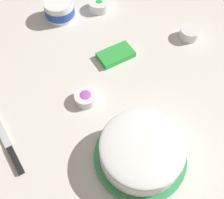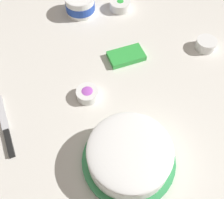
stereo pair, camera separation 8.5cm
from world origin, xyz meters
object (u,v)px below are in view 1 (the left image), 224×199
object	(u,v)px
sprinkle_bowl_orange	(189,33)
candy_box_lower	(116,55)
sprinkle_bowl_rainbow	(86,97)
frosting_tub	(59,9)
sprinkle_bowl_green	(99,5)
frosted_cake	(141,151)
spreading_knife	(9,147)

from	to	relation	value
sprinkle_bowl_orange	candy_box_lower	xyz separation A→B (m)	(-0.28, 0.14, -0.01)
sprinkle_bowl_orange	sprinkle_bowl_rainbow	xyz separation A→B (m)	(-0.50, 0.08, -0.00)
frosting_tub	sprinkle_bowl_orange	xyz separation A→B (m)	(0.27, -0.47, -0.02)
frosting_tub	sprinkle_bowl_green	distance (m)	0.17
frosted_cake	sprinkle_bowl_orange	size ratio (longest dim) A/B	3.49
sprinkle_bowl_green	sprinkle_bowl_rainbow	world-z (taller)	sprinkle_bowl_green
sprinkle_bowl_green	sprinkle_bowl_rainbow	distance (m)	0.49
spreading_knife	sprinkle_bowl_rainbow	distance (m)	0.28
frosting_tub	spreading_knife	size ratio (longest dim) A/B	0.54
frosted_cake	spreading_knife	size ratio (longest dim) A/B	1.17
sprinkle_bowl_orange	sprinkle_bowl_rainbow	size ratio (longest dim) A/B	1.03
sprinkle_bowl_green	candy_box_lower	world-z (taller)	sprinkle_bowl_green
sprinkle_bowl_orange	candy_box_lower	size ratio (longest dim) A/B	0.59
spreading_knife	sprinkle_bowl_green	world-z (taller)	sprinkle_bowl_green
sprinkle_bowl_orange	frosting_tub	bearing A→B (deg)	120.27
sprinkle_bowl_rainbow	candy_box_lower	world-z (taller)	sprinkle_bowl_rainbow
sprinkle_bowl_orange	sprinkle_bowl_green	bearing A→B (deg)	107.33
spreading_knife	frosting_tub	bearing A→B (deg)	34.81
frosting_tub	sprinkle_bowl_green	world-z (taller)	frosting_tub
frosted_cake	sprinkle_bowl_orange	bearing A→B (deg)	19.42
frosting_tub	spreading_knife	bearing A→B (deg)	-145.19
frosted_cake	sprinkle_bowl_green	bearing A→B (deg)	54.71
spreading_knife	frosted_cake	bearing A→B (deg)	-50.81
frosted_cake	spreading_knife	xyz separation A→B (m)	(-0.25, 0.31, -0.04)
candy_box_lower	sprinkle_bowl_green	bearing A→B (deg)	73.06
sprinkle_bowl_green	frosted_cake	bearing A→B (deg)	-125.29
spreading_knife	sprinkle_bowl_rainbow	world-z (taller)	sprinkle_bowl_rainbow
sprinkle_bowl_rainbow	candy_box_lower	xyz separation A→B (m)	(0.22, 0.06, -0.01)
sprinkle_bowl_rainbow	frosting_tub	bearing A→B (deg)	60.36
frosted_cake	sprinkle_bowl_rainbow	xyz separation A→B (m)	(0.03, 0.26, -0.03)
spreading_knife	sprinkle_bowl_green	xyz separation A→B (m)	(0.65, 0.27, 0.02)
spreading_knife	candy_box_lower	xyz separation A→B (m)	(0.50, 0.02, 0.00)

